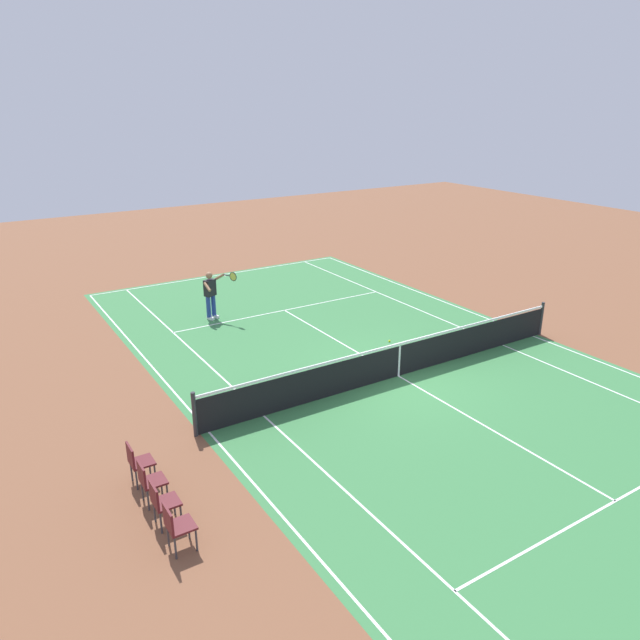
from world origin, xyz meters
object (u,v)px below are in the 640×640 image
(spectator_chair_1, at_px, (162,501))
(tennis_net, at_px, (399,359))
(spectator_chair_0, at_px, (176,525))
(spectator_chair_3, at_px, (137,461))
(tennis_player_near, at_px, (211,293))
(spectator_chair_2, at_px, (149,480))
(tennis_ball, at_px, (389,341))

(spectator_chair_1, bearing_deg, tennis_net, -70.90)
(spectator_chair_0, relative_size, spectator_chair_1, 1.00)
(spectator_chair_1, xyz_separation_m, spectator_chair_3, (1.46, 0.00, 0.00))
(tennis_net, height_order, spectator_chair_3, tennis_net)
(tennis_player_near, height_order, spectator_chair_2, tennis_player_near)
(spectator_chair_2, bearing_deg, spectator_chair_0, 180.00)
(spectator_chair_3, bearing_deg, spectator_chair_1, 180.00)
(spectator_chair_1, bearing_deg, spectator_chair_3, 0.00)
(tennis_net, xyz_separation_m, spectator_chair_0, (-3.28, 7.38, 0.03))
(tennis_ball, bearing_deg, spectator_chair_0, 121.51)
(spectator_chair_0, xyz_separation_m, spectator_chair_3, (2.19, 0.00, 0.00))
(spectator_chair_0, distance_m, spectator_chair_3, 2.19)
(tennis_net, bearing_deg, tennis_player_near, 19.68)
(spectator_chair_1, xyz_separation_m, spectator_chair_2, (0.73, 0.00, 0.00))
(spectator_chair_0, distance_m, spectator_chair_2, 1.46)
(tennis_ball, bearing_deg, spectator_chair_2, 114.01)
(tennis_net, distance_m, spectator_chair_0, 8.08)
(tennis_ball, relative_size, spectator_chair_0, 0.08)
(tennis_net, relative_size, spectator_chair_3, 13.30)
(spectator_chair_0, height_order, spectator_chair_1, same)
(spectator_chair_2, distance_m, spectator_chair_3, 0.73)
(spectator_chair_1, distance_m, spectator_chair_3, 1.46)
(tennis_ball, bearing_deg, spectator_chair_1, 117.89)
(tennis_player_near, xyz_separation_m, tennis_ball, (-4.93, -3.82, -0.90))
(tennis_net, bearing_deg, spectator_chair_0, 113.99)
(tennis_player_near, distance_m, spectator_chair_3, 9.45)
(tennis_net, xyz_separation_m, tennis_player_near, (6.98, 2.50, 0.44))
(tennis_ball, bearing_deg, spectator_chair_3, 109.89)
(tennis_player_near, height_order, tennis_ball, tennis_player_near)
(spectator_chair_2, bearing_deg, tennis_ball, -65.99)
(spectator_chair_0, xyz_separation_m, spectator_chair_1, (0.73, 0.00, 0.00))
(tennis_player_near, relative_size, spectator_chair_2, 1.93)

